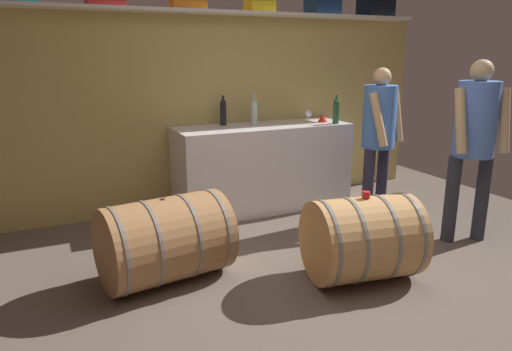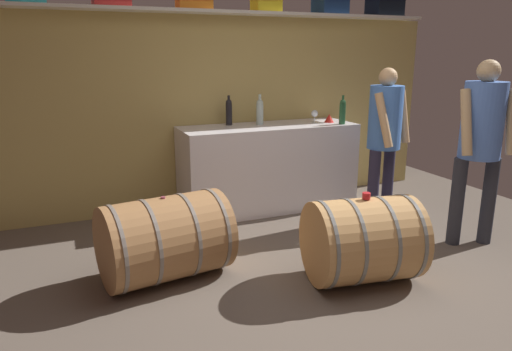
# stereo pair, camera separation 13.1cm
# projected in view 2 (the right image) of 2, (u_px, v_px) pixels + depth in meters

# --- Properties ---
(ground_plane) EXTENTS (6.32, 7.87, 0.02)m
(ground_plane) POSITION_uv_depth(u_px,v_px,m) (297.00, 259.00, 4.03)
(ground_plane) COLOR #61554A
(back_wall_panel) EXTENTS (5.12, 0.10, 2.10)m
(back_wall_panel) POSITION_uv_depth(u_px,v_px,m) (228.00, 113.00, 5.32)
(back_wall_panel) COLOR tan
(back_wall_panel) RESTS_ON ground
(high_shelf_board) EXTENTS (4.71, 0.40, 0.03)m
(high_shelf_board) POSITION_uv_depth(u_px,v_px,m) (231.00, 13.00, 4.92)
(high_shelf_board) COLOR silver
(high_shelf_board) RESTS_ON back_wall_panel
(toolcase_yellow) EXTENTS (0.29, 0.25, 0.23)m
(toolcase_yellow) POSITION_uv_depth(u_px,v_px,m) (266.00, 1.00, 5.04)
(toolcase_yellow) COLOR yellow
(toolcase_yellow) RESTS_ON high_shelf_board
(toolcase_navy) EXTENTS (0.36, 0.30, 0.31)m
(toolcase_navy) POSITION_uv_depth(u_px,v_px,m) (330.00, 0.00, 5.32)
(toolcase_navy) COLOR navy
(toolcase_navy) RESTS_ON high_shelf_board
(toolcase_black) EXTENTS (0.40, 0.29, 0.24)m
(toolcase_black) POSITION_uv_depth(u_px,v_px,m) (385.00, 6.00, 5.61)
(toolcase_black) COLOR black
(toolcase_black) RESTS_ON high_shelf_board
(work_cabinet) EXTENTS (1.95, 0.66, 0.94)m
(work_cabinet) POSITION_uv_depth(u_px,v_px,m) (268.00, 167.00, 5.25)
(work_cabinet) COLOR white
(work_cabinet) RESTS_ON ground
(wine_bottle_clear) EXTENTS (0.08, 0.08, 0.33)m
(wine_bottle_clear) POSITION_uv_depth(u_px,v_px,m) (260.00, 111.00, 5.16)
(wine_bottle_clear) COLOR #B0C4B8
(wine_bottle_clear) RESTS_ON work_cabinet
(wine_bottle_dark) EXTENTS (0.07, 0.07, 0.32)m
(wine_bottle_dark) POSITION_uv_depth(u_px,v_px,m) (229.00, 111.00, 5.12)
(wine_bottle_dark) COLOR black
(wine_bottle_dark) RESTS_ON work_cabinet
(wine_bottle_green) EXTENTS (0.07, 0.07, 0.32)m
(wine_bottle_green) POSITION_uv_depth(u_px,v_px,m) (342.00, 111.00, 5.18)
(wine_bottle_green) COLOR #275833
(wine_bottle_green) RESTS_ON work_cabinet
(wine_glass) EXTENTS (0.08, 0.08, 0.15)m
(wine_glass) POSITION_uv_depth(u_px,v_px,m) (315.00, 114.00, 5.28)
(wine_glass) COLOR white
(wine_glass) RESTS_ON work_cabinet
(red_funnel) EXTENTS (0.11, 0.11, 0.09)m
(red_funnel) POSITION_uv_depth(u_px,v_px,m) (329.00, 118.00, 5.34)
(red_funnel) COLOR red
(red_funnel) RESTS_ON work_cabinet
(wine_barrel_near) EXTENTS (0.89, 0.76, 0.66)m
(wine_barrel_near) POSITION_uv_depth(u_px,v_px,m) (363.00, 240.00, 3.57)
(wine_barrel_near) COLOR tan
(wine_barrel_near) RESTS_ON ground
(wine_barrel_far) EXTENTS (1.02, 0.78, 0.66)m
(wine_barrel_far) POSITION_uv_depth(u_px,v_px,m) (165.00, 238.00, 3.60)
(wine_barrel_far) COLOR #A27244
(wine_barrel_far) RESTS_ON ground
(tasting_cup) EXTENTS (0.06, 0.06, 0.05)m
(tasting_cup) POSITION_uv_depth(u_px,v_px,m) (366.00, 196.00, 3.48)
(tasting_cup) COLOR red
(tasting_cup) RESTS_ON wine_barrel_near
(winemaker_pouring) EXTENTS (0.50, 0.45, 1.57)m
(winemaker_pouring) POSITION_uv_depth(u_px,v_px,m) (385.00, 129.00, 4.73)
(winemaker_pouring) COLOR #2A273F
(winemaker_pouring) RESTS_ON ground
(visitor_tasting) EXTENTS (0.52, 0.43, 1.66)m
(visitor_tasting) POSITION_uv_depth(u_px,v_px,m) (481.00, 135.00, 4.10)
(visitor_tasting) COLOR #2A2D36
(visitor_tasting) RESTS_ON ground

